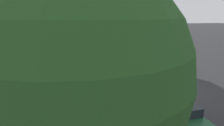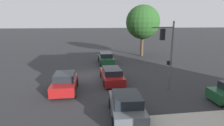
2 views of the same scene
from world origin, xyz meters
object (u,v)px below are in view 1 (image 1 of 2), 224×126
at_px(crossing_car_0, 124,62).
at_px(crossing_car_1, 141,77).
at_px(traffic_signal, 99,46).
at_px(crossing_car_2, 181,114).
at_px(parked_car_0, 62,67).
at_px(street_tree, 85,72).
at_px(parked_car_1, 19,70).
at_px(crossing_car_3, 167,69).

xyz_separation_m(crossing_car_0, crossing_car_1, (-6.74, -0.01, -0.07)).
bearing_deg(traffic_signal, crossing_car_2, 8.19).
bearing_deg(parked_car_0, street_tree, 96.59).
bearing_deg(crossing_car_1, parked_car_1, -114.14).
relative_size(crossing_car_2, crossing_car_3, 1.18).
xyz_separation_m(street_tree, traffic_signal, (15.48, -2.76, -1.96)).
height_order(crossing_car_0, crossing_car_2, crossing_car_2).
bearing_deg(street_tree, crossing_car_3, -37.95).
distance_m(street_tree, traffic_signal, 15.85).
bearing_deg(crossing_car_2, street_tree, -56.23).
bearing_deg(crossing_car_2, traffic_signal, -160.58).
bearing_deg(street_tree, parked_car_0, 5.52).
xyz_separation_m(street_tree, crossing_car_0, (19.32, -6.97, -5.01)).
xyz_separation_m(traffic_signal, crossing_car_3, (-1.00, -8.54, -3.05)).
xyz_separation_m(street_tree, parked_car_0, (18.36, 1.77, -5.05)).
distance_m(crossing_car_0, crossing_car_2, 14.62).
height_order(crossing_car_0, parked_car_0, crossing_car_0).
bearing_deg(crossing_car_0, parked_car_1, -83.38).
relative_size(crossing_car_1, crossing_car_2, 1.03).
bearing_deg(traffic_signal, street_tree, -22.30).
bearing_deg(crossing_car_2, parked_car_0, -148.97).
height_order(crossing_car_1, crossing_car_3, crossing_car_3).
xyz_separation_m(traffic_signal, crossing_car_1, (-2.91, -4.23, -3.12)).
xyz_separation_m(traffic_signal, parked_car_1, (2.88, 9.77, -3.09)).
xyz_separation_m(street_tree, crossing_car_1, (12.57, -6.98, -5.07)).
distance_m(crossing_car_2, crossing_car_3, 10.78).
distance_m(traffic_signal, crossing_car_3, 9.12).
height_order(street_tree, traffic_signal, street_tree).
relative_size(street_tree, crossing_car_3, 2.17).
bearing_deg(crossing_car_3, crossing_car_1, 114.68).
bearing_deg(parked_car_1, street_tree, 110.82).
height_order(crossing_car_1, parked_car_1, parked_car_1).
xyz_separation_m(crossing_car_3, parked_car_1, (3.89, 18.30, -0.05)).
relative_size(crossing_car_1, parked_car_1, 1.03).
relative_size(traffic_signal, parked_car_0, 1.37).
bearing_deg(crossing_car_2, crossing_car_1, 177.47).
bearing_deg(crossing_car_2, crossing_car_0, 178.22).
bearing_deg(traffic_signal, crossing_car_3, 71.08).
bearing_deg(crossing_car_1, crossing_car_2, -3.19).
bearing_deg(crossing_car_0, parked_car_0, -81.01).
relative_size(street_tree, traffic_signal, 1.46).
relative_size(crossing_car_3, parked_car_0, 0.92).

